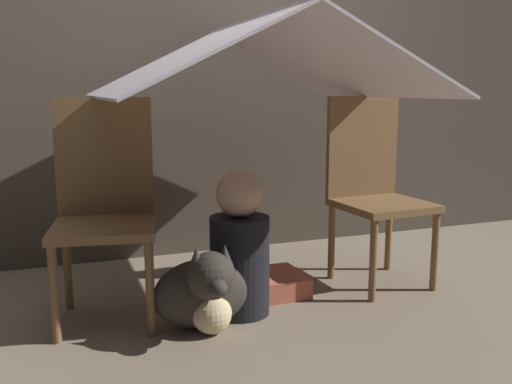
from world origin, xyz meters
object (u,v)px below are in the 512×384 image
Objects in this scene: chair_right at (374,184)px; person_front at (240,250)px; dog at (204,289)px; chair_left at (104,202)px.

chair_right reaches higher than person_front.
chair_left is at bearing 137.04° from dog.
chair_left is 0.59m from dog.
dog is (0.35, -0.33, -0.33)m from chair_left.
chair_right reaches higher than dog.
chair_left is 0.63m from person_front.
chair_left reaches higher than person_front.
chair_right is 2.34× the size of dog.
person_front is 0.27m from dog.
dog is (-1.01, -0.33, -0.33)m from chair_right.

